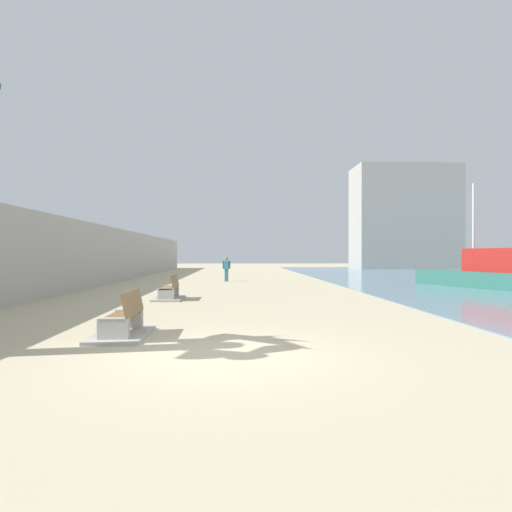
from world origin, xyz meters
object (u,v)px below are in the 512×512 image
Objects in this scene: bench_near at (123,326)px; boat_far_right at (485,273)px; person_walking at (226,267)px; bench_far at (169,293)px.

boat_far_right is at bearing 40.75° from bench_near.
boat_far_right is (15.20, 13.10, 0.54)m from bench_near.
person_walking is 0.20× the size of boat_far_right.
boat_far_right is (15.38, 5.09, 0.54)m from bench_far.
bench_near is 1.00× the size of bench_far.
person_walking reaches higher than bench_near.
bench_far is (-0.18, 8.00, 0.00)m from bench_near.
person_walking is 14.93m from boat_far_right.
bench_far is at bearing -161.68° from boat_far_right.
person_walking is at bearing 80.42° from bench_far.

